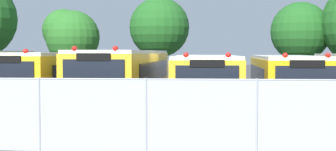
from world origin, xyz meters
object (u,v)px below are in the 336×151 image
Objects in this scene: school_bus_2 at (125,79)px; tree_1 at (70,35)px; tree_3 at (298,31)px; school_bus_3 at (207,82)px; school_bus_4 at (287,82)px; school_bus_1 at (48,79)px; tree_2 at (160,28)px.

tree_1 is at bearing -63.01° from school_bus_2.
school_bus_2 is at bearing -127.62° from tree_3.
school_bus_2 is 15.04m from tree_3.
school_bus_2 is 1.97× the size of tree_1.
tree_3 is at bearing -116.29° from school_bus_3.
school_bus_4 is at bearing -101.92° from tree_3.
school_bus_2 is 1.86× the size of tree_3.
school_bus_1 is at bearing -3.00° from school_bus_2.
school_bus_1 is 1.70× the size of tree_3.
tree_2 is at bearing -108.95° from school_bus_1.
tree_1 reaches higher than school_bus_3.
tree_2 is (0.28, 11.76, 2.66)m from school_bus_2.
tree_3 is (8.78, -0.01, -0.22)m from tree_2.
tree_1 is at bearing -53.30° from school_bus_3.
tree_3 is at bearing -0.04° from tree_2.
school_bus_2 is 12.06m from tree_2.
school_bus_3 is 1.85× the size of tree_1.
school_bus_2 is 1.05× the size of school_bus_4.
school_bus_4 is (3.25, 0.19, -0.00)m from school_bus_3.
tree_1 is 6.01m from tree_2.
tree_3 is (14.77, -0.18, 0.21)m from tree_1.
school_bus_3 is at bearing -52.82° from tree_1.
school_bus_3 is 3.25m from school_bus_4.
tree_2 reaches higher than school_bus_4.
school_bus_1 reaches higher than school_bus_3.
school_bus_4 is at bearing -61.39° from tree_2.
school_bus_3 is 13.34m from tree_3.
school_bus_1 is at bearing -107.67° from tree_2.
school_bus_2 is 1.74× the size of tree_2.
school_bus_3 is 0.99× the size of school_bus_4.
tree_2 is at bearing 179.96° from tree_3.
school_bus_3 is (6.74, -0.29, -0.06)m from school_bus_1.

